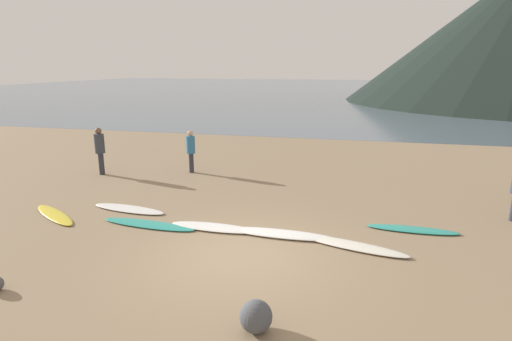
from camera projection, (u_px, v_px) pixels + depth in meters
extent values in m
cube|color=#8C7559|center=(301.00, 160.00, 18.30)|extent=(120.00, 120.00, 0.20)
cube|color=slate|center=(343.00, 89.00, 70.07)|extent=(140.00, 100.00, 0.01)
ellipsoid|color=yellow|center=(54.00, 215.00, 11.20)|extent=(2.14, 1.55, 0.07)
ellipsoid|color=white|center=(129.00, 209.00, 11.66)|extent=(2.37, 0.82, 0.08)
ellipsoid|color=teal|center=(149.00, 224.00, 10.54)|extent=(2.64, 0.70, 0.07)
ellipsoid|color=white|center=(214.00, 227.00, 10.31)|extent=(2.32, 0.60, 0.09)
ellipsoid|color=white|center=(281.00, 234.00, 9.90)|extent=(2.70, 0.59, 0.10)
ellipsoid|color=silver|center=(353.00, 246.00, 9.26)|extent=(2.51, 1.08, 0.09)
ellipsoid|color=teal|center=(413.00, 229.00, 10.20)|extent=(2.21, 0.49, 0.07)
cylinder|color=#2D2D38|center=(191.00, 163.00, 15.69)|extent=(0.18, 0.18, 0.76)
cylinder|color=teal|center=(191.00, 145.00, 15.51)|extent=(0.33, 0.33, 0.66)
sphere|color=tan|center=(190.00, 133.00, 15.41)|extent=(0.21, 0.21, 0.21)
cylinder|color=#2D2D38|center=(101.00, 164.00, 15.40)|extent=(0.20, 0.20, 0.83)
cylinder|color=#333842|center=(99.00, 144.00, 15.21)|extent=(0.36, 0.36, 0.72)
sphere|color=brown|center=(98.00, 131.00, 15.09)|extent=(0.23, 0.23, 0.23)
sphere|color=#494C51|center=(256.00, 316.00, 6.30)|extent=(0.51, 0.51, 0.51)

